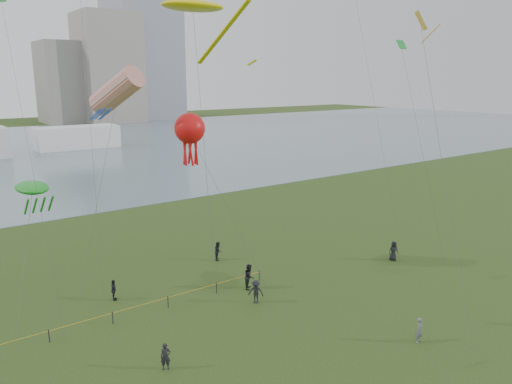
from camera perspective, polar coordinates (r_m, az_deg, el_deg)
ground_plane at (r=30.86m, az=11.63°, el=-18.13°), size 400.00×400.00×0.00m
lake at (r=120.08m, az=-26.39°, el=4.07°), size 400.00×120.00×0.08m
building_mid at (r=191.14m, az=-16.50°, el=13.41°), size 20.00×20.00×38.00m
building_low at (r=192.51m, az=-21.02°, el=11.59°), size 16.00×18.00×28.00m
pavilion_right at (r=120.99m, az=-19.80°, el=5.90°), size 18.00×7.00×5.00m
fence at (r=33.70m, az=-26.21°, el=-15.38°), size 24.07×0.07×1.05m
kite_flyer at (r=33.02m, az=18.20°, el=-14.77°), size 0.65×0.49×1.59m
spectator_a at (r=38.62m, az=-0.76°, el=-9.62°), size 1.19×1.19×1.95m
spectator_b at (r=36.32m, az=-0.02°, el=-11.33°), size 1.23×1.25×1.73m
spectator_c at (r=38.20m, az=-15.95°, el=-10.73°), size 0.65×0.99×1.56m
spectator_d at (r=45.94m, az=15.44°, el=-6.49°), size 1.01×0.89×1.74m
spectator_f at (r=29.39m, az=-10.30°, el=-18.02°), size 0.66×0.54×1.55m
spectator_g at (r=44.52m, az=-4.33°, el=-6.73°), size 1.00×1.03×1.67m
kite_stingray at (r=42.24m, az=-7.15°, el=20.26°), size 5.79×10.15×21.73m
kite_windsock at (r=40.22m, az=-15.62°, el=11.04°), size 6.92×5.88×16.73m
kite_creature at (r=40.25m, az=-24.22°, el=0.41°), size 4.07×7.74×8.29m
kite_octopus at (r=39.56m, az=-7.58°, el=7.14°), size 4.18×7.34×13.14m
kite_delta at (r=40.58m, az=18.63°, el=16.71°), size 7.68×11.04×20.62m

